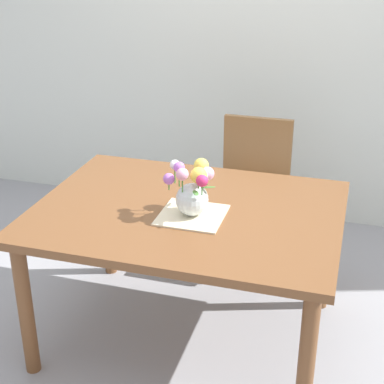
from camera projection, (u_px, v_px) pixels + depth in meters
ground_plane at (188, 334)px, 3.05m from camera, size 12.00×12.00×0.00m
back_wall at (258, 16)px, 3.88m from camera, size 7.00×0.10×2.80m
dining_table at (188, 225)px, 2.79m from camera, size 1.43×1.08×0.73m
chair_far at (253, 182)px, 3.57m from camera, size 0.42×0.42×0.90m
placemat at (192, 215)px, 2.68m from camera, size 0.29×0.29×0.01m
flower_vase at (193, 189)px, 2.63m from camera, size 0.23×0.25×0.25m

